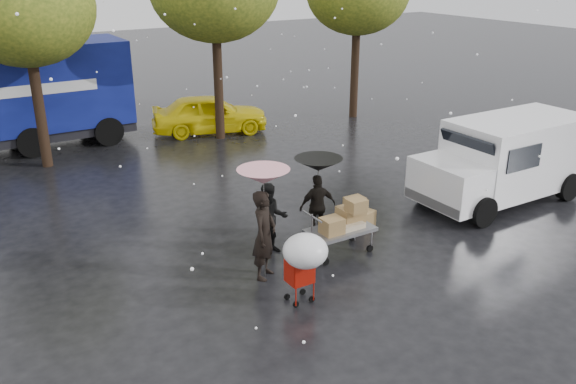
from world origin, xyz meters
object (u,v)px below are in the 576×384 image
person_pink (264,235)px  person_black (318,206)px  blue_truck (9,99)px  yellow_taxi (210,114)px  shopping_cart (304,254)px  white_van (506,158)px  vendor_cart (344,222)px

person_pink → person_black: bearing=-12.2°
blue_truck → yellow_taxi: bearing=-13.1°
person_pink → shopping_cart: (0.09, -1.34, 0.12)m
white_van → blue_truck: size_ratio=0.59×
person_pink → person_black: person_pink is taller
person_pink → vendor_cart: bearing=-38.0°
vendor_cart → person_pink: bearing=-178.4°
person_pink → vendor_cart: size_ratio=1.24×
blue_truck → white_van: bearing=-48.3°
person_pink → yellow_taxi: bearing=31.4°
shopping_cart → white_van: (7.48, 1.70, 0.10)m
white_van → person_black: bearing=173.0°
shopping_cart → yellow_taxi: bearing=73.4°
person_pink → white_van: bearing=-36.9°
yellow_taxi → blue_truck: bearing=94.3°
person_black → blue_truck: (-4.87, 11.02, 1.00)m
person_black → person_pink: bearing=37.6°
vendor_cart → shopping_cart: (-1.94, -1.40, 0.34)m
white_van → shopping_cart: bearing=-167.2°
person_black → white_van: 5.62m
person_pink → blue_truck: 12.42m
white_van → yellow_taxi: 10.93m
person_pink → yellow_taxi: (3.64, 10.55, -0.23)m
vendor_cart → shopping_cart: size_ratio=1.04×
vendor_cart → yellow_taxi: bearing=81.3°
yellow_taxi → shopping_cart: bearing=-179.2°
vendor_cart → shopping_cart: bearing=-144.2°
shopping_cart → yellow_taxi: (3.54, 11.89, -0.35)m
white_van → yellow_taxi: (-3.93, 10.19, -0.44)m
yellow_taxi → white_van: bearing=-141.5°
person_pink → white_van: size_ratio=0.38×
vendor_cart → blue_truck: blue_truck is taller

